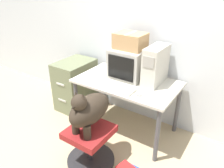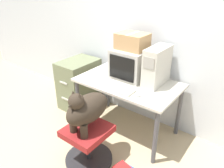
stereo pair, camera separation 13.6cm
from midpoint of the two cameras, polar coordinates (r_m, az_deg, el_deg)
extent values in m
plane|color=tan|center=(2.80, 0.86, -15.22)|extent=(12.00, 12.00, 0.00)
cube|color=silver|center=(2.84, 11.05, 14.53)|extent=(8.00, 0.05, 2.60)
cube|color=beige|center=(2.67, 5.68, 0.35)|extent=(1.24, 0.73, 0.03)
cylinder|color=#4C4C51|center=(2.93, -7.47, -5.10)|extent=(0.05, 0.05, 0.68)
cylinder|color=#4C4C51|center=(2.40, 12.91, -13.61)|extent=(0.05, 0.05, 0.68)
cylinder|color=#4C4C51|center=(3.35, 0.10, -0.65)|extent=(0.05, 0.05, 0.68)
cylinder|color=#4C4C51|center=(2.90, 18.40, -6.80)|extent=(0.05, 0.05, 0.68)
cube|color=#B7B2A8|center=(2.73, 6.54, 5.43)|extent=(0.42, 0.42, 0.36)
cube|color=black|center=(2.56, 4.00, 4.09)|extent=(0.34, 0.01, 0.28)
cube|color=beige|center=(2.57, 13.18, 4.55)|extent=(0.18, 0.41, 0.45)
cube|color=#9E998E|center=(2.36, 11.21, 5.35)|extent=(0.13, 0.01, 0.12)
cube|color=beige|center=(2.48, 2.32, -0.94)|extent=(0.47, 0.17, 0.02)
cube|color=beige|center=(2.48, 2.33, -0.65)|extent=(0.43, 0.14, 0.00)
ellipsoid|color=silver|center=(2.34, 8.55, -2.89)|extent=(0.06, 0.04, 0.04)
cylinder|color=#262628|center=(2.59, -4.45, -18.89)|extent=(0.52, 0.52, 0.04)
cylinder|color=#262628|center=(2.46, -4.60, -15.83)|extent=(0.05, 0.05, 0.33)
cube|color=maroon|center=(2.33, -4.78, -12.16)|extent=(0.42, 0.45, 0.07)
ellipsoid|color=#33281E|center=(2.20, -4.55, -6.46)|extent=(0.27, 0.53, 0.28)
cylinder|color=#33281E|center=(2.24, -8.38, -10.57)|extent=(0.08, 0.08, 0.16)
cylinder|color=#33281E|center=(2.16, -5.50, -12.09)|extent=(0.08, 0.08, 0.16)
sphere|color=#33281E|center=(2.03, -7.43, -4.57)|extent=(0.15, 0.15, 0.15)
cone|color=black|center=(2.00, -8.79, -5.64)|extent=(0.07, 0.08, 0.07)
cone|color=#33281E|center=(2.03, -8.23, -2.53)|extent=(0.05, 0.05, 0.07)
cone|color=#33281E|center=(1.98, -6.50, -3.25)|extent=(0.05, 0.05, 0.07)
torus|color=red|center=(2.07, -6.97, -5.72)|extent=(0.11, 0.11, 0.02)
cube|color=#6B7251|center=(3.39, -7.42, 0.06)|extent=(0.42, 0.59, 0.74)
cube|color=beige|center=(3.15, -11.39, 0.26)|extent=(0.15, 0.01, 0.02)
cube|color=beige|center=(3.27, -10.99, -3.85)|extent=(0.15, 0.01, 0.02)
cube|color=tan|center=(2.65, 6.84, 11.02)|extent=(0.35, 0.28, 0.19)
cube|color=beige|center=(2.63, 6.96, 13.03)|extent=(0.04, 0.27, 0.00)
camera|label=1|loc=(0.07, -88.40, 0.79)|focal=35.00mm
camera|label=2|loc=(0.07, 91.60, -0.79)|focal=35.00mm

